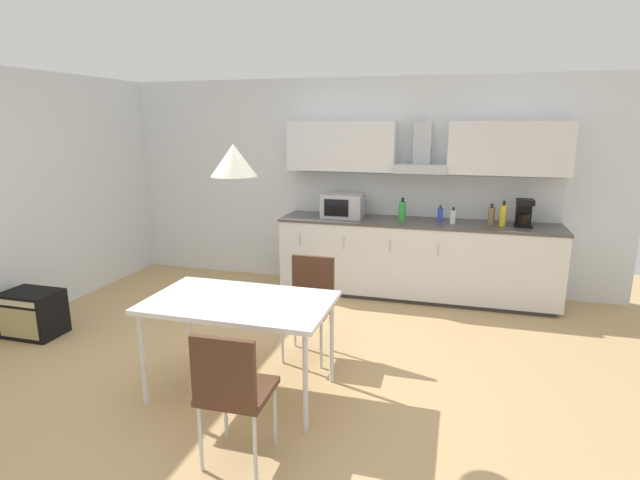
{
  "coord_description": "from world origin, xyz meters",
  "views": [
    {
      "loc": [
        1.44,
        -3.39,
        2.01
      ],
      "look_at": [
        0.28,
        0.72,
        1.0
      ],
      "focal_mm": 28.0,
      "sensor_mm": 36.0,
      "label": 1
    }
  ],
  "objects_px": {
    "bottle_white": "(453,217)",
    "bottle_brown": "(491,216)",
    "guitar_amp": "(33,313)",
    "dining_table": "(239,307)",
    "bottle_blue": "(440,215)",
    "bottle_green": "(402,211)",
    "microwave": "(343,206)",
    "pendant_lamp": "(234,160)",
    "bottle_yellow": "(503,215)",
    "chair_near_right": "(232,385)",
    "coffee_maker": "(524,213)",
    "chair_far_right": "(310,296)"
  },
  "relations": [
    {
      "from": "bottle_white",
      "to": "bottle_brown",
      "type": "relative_size",
      "value": 0.81
    },
    {
      "from": "guitar_amp",
      "to": "dining_table",
      "type": "bearing_deg",
      "value": -10.18
    },
    {
      "from": "bottle_blue",
      "to": "bottle_green",
      "type": "bearing_deg",
      "value": -173.84
    },
    {
      "from": "microwave",
      "to": "pendant_lamp",
      "type": "bearing_deg",
      "value": -93.9
    },
    {
      "from": "bottle_yellow",
      "to": "chair_near_right",
      "type": "height_order",
      "value": "bottle_yellow"
    },
    {
      "from": "coffee_maker",
      "to": "chair_near_right",
      "type": "distance_m",
      "value": 3.9
    },
    {
      "from": "coffee_maker",
      "to": "bottle_brown",
      "type": "xyz_separation_m",
      "value": [
        -0.33,
        0.01,
        -0.05
      ]
    },
    {
      "from": "bottle_blue",
      "to": "dining_table",
      "type": "bearing_deg",
      "value": -116.5
    },
    {
      "from": "bottle_brown",
      "to": "dining_table",
      "type": "distance_m",
      "value": 3.21
    },
    {
      "from": "microwave",
      "to": "coffee_maker",
      "type": "bearing_deg",
      "value": 0.75
    },
    {
      "from": "bottle_blue",
      "to": "bottle_white",
      "type": "bearing_deg",
      "value": -34.37
    },
    {
      "from": "microwave",
      "to": "guitar_amp",
      "type": "height_order",
      "value": "microwave"
    },
    {
      "from": "bottle_white",
      "to": "bottle_brown",
      "type": "bearing_deg",
      "value": 11.46
    },
    {
      "from": "chair_near_right",
      "to": "pendant_lamp",
      "type": "xyz_separation_m",
      "value": [
        -0.3,
        0.78,
        1.23
      ]
    },
    {
      "from": "bottle_blue",
      "to": "bottle_brown",
      "type": "xyz_separation_m",
      "value": [
        0.55,
        -0.02,
        0.02
      ]
    },
    {
      "from": "coffee_maker",
      "to": "chair_near_right",
      "type": "bearing_deg",
      "value": -119.22
    },
    {
      "from": "bottle_blue",
      "to": "bottle_white",
      "type": "relative_size",
      "value": 1.01
    },
    {
      "from": "bottle_yellow",
      "to": "chair_near_right",
      "type": "distance_m",
      "value": 3.75
    },
    {
      "from": "dining_table",
      "to": "pendant_lamp",
      "type": "bearing_deg",
      "value": 161.57
    },
    {
      "from": "microwave",
      "to": "dining_table",
      "type": "xyz_separation_m",
      "value": [
        -0.17,
        -2.56,
        -0.35
      ]
    },
    {
      "from": "bottle_white",
      "to": "dining_table",
      "type": "distance_m",
      "value": 2.92
    },
    {
      "from": "microwave",
      "to": "chair_far_right",
      "type": "bearing_deg",
      "value": -85.89
    },
    {
      "from": "bottle_white",
      "to": "bottle_green",
      "type": "bearing_deg",
      "value": 174.68
    },
    {
      "from": "bottle_yellow",
      "to": "chair_far_right",
      "type": "relative_size",
      "value": 0.32
    },
    {
      "from": "bottle_yellow",
      "to": "coffee_maker",
      "type": "bearing_deg",
      "value": 13.68
    },
    {
      "from": "coffee_maker",
      "to": "chair_near_right",
      "type": "height_order",
      "value": "coffee_maker"
    },
    {
      "from": "bottle_yellow",
      "to": "pendant_lamp",
      "type": "height_order",
      "value": "pendant_lamp"
    },
    {
      "from": "bottle_green",
      "to": "guitar_amp",
      "type": "height_order",
      "value": "bottle_green"
    },
    {
      "from": "bottle_green",
      "to": "chair_near_right",
      "type": "bearing_deg",
      "value": -99.71
    },
    {
      "from": "dining_table",
      "to": "bottle_green",
      "type": "bearing_deg",
      "value": 71.13
    },
    {
      "from": "bottle_brown",
      "to": "chair_near_right",
      "type": "height_order",
      "value": "bottle_brown"
    },
    {
      "from": "bottle_brown",
      "to": "guitar_amp",
      "type": "height_order",
      "value": "bottle_brown"
    },
    {
      "from": "microwave",
      "to": "bottle_green",
      "type": "distance_m",
      "value": 0.7
    },
    {
      "from": "microwave",
      "to": "bottle_white",
      "type": "relative_size",
      "value": 2.58
    },
    {
      "from": "chair_near_right",
      "to": "pendant_lamp",
      "type": "distance_m",
      "value": 1.49
    },
    {
      "from": "microwave",
      "to": "coffee_maker",
      "type": "distance_m",
      "value": 2.02
    },
    {
      "from": "bottle_blue",
      "to": "chair_far_right",
      "type": "distance_m",
      "value": 2.13
    },
    {
      "from": "bottle_green",
      "to": "dining_table",
      "type": "height_order",
      "value": "bottle_green"
    },
    {
      "from": "bottle_brown",
      "to": "pendant_lamp",
      "type": "relative_size",
      "value": 0.72
    },
    {
      "from": "chair_far_right",
      "to": "guitar_amp",
      "type": "xyz_separation_m",
      "value": [
        -2.68,
        -0.36,
        -0.31
      ]
    },
    {
      "from": "coffee_maker",
      "to": "bottle_green",
      "type": "relative_size",
      "value": 1.14
    },
    {
      "from": "bottle_brown",
      "to": "bottle_yellow",
      "type": "height_order",
      "value": "bottle_yellow"
    },
    {
      "from": "bottle_brown",
      "to": "chair_near_right",
      "type": "relative_size",
      "value": 0.27
    },
    {
      "from": "bottle_blue",
      "to": "chair_near_right",
      "type": "bearing_deg",
      "value": -106.37
    },
    {
      "from": "coffee_maker",
      "to": "chair_near_right",
      "type": "xyz_separation_m",
      "value": [
        -1.89,
        -3.37,
        -0.52
      ]
    },
    {
      "from": "chair_far_right",
      "to": "pendant_lamp",
      "type": "relative_size",
      "value": 2.72
    },
    {
      "from": "bottle_blue",
      "to": "dining_table",
      "type": "xyz_separation_m",
      "value": [
        -1.3,
        -2.61,
        -0.29
      ]
    },
    {
      "from": "chair_near_right",
      "to": "coffee_maker",
      "type": "bearing_deg",
      "value": 60.78
    },
    {
      "from": "bottle_brown",
      "to": "guitar_amp",
      "type": "distance_m",
      "value": 4.82
    },
    {
      "from": "microwave",
      "to": "coffee_maker",
      "type": "relative_size",
      "value": 1.6
    }
  ]
}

